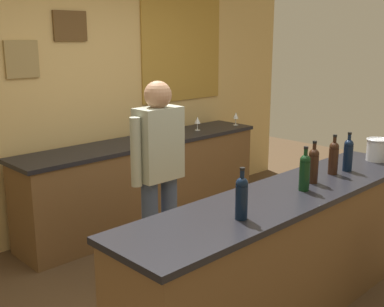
% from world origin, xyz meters
% --- Properties ---
extents(ground_plane, '(10.00, 10.00, 0.00)m').
position_xyz_m(ground_plane, '(0.00, 0.00, 0.00)').
color(ground_plane, '#4C3823').
extents(back_wall, '(6.00, 0.09, 2.80)m').
position_xyz_m(back_wall, '(0.02, 2.03, 1.42)').
color(back_wall, tan).
rests_on(back_wall, ground_plane).
extents(bar_counter, '(2.79, 0.60, 0.92)m').
position_xyz_m(bar_counter, '(0.00, -0.40, 0.46)').
color(bar_counter, brown).
rests_on(bar_counter, ground_plane).
extents(side_counter, '(2.84, 0.56, 0.90)m').
position_xyz_m(side_counter, '(0.40, 1.65, 0.45)').
color(side_counter, brown).
rests_on(side_counter, ground_plane).
extents(bartender, '(0.52, 0.21, 1.62)m').
position_xyz_m(bartender, '(-0.31, 0.59, 0.94)').
color(bartender, '#384766').
rests_on(bartender, ground_plane).
extents(wine_bottle_a, '(0.07, 0.07, 0.31)m').
position_xyz_m(wine_bottle_a, '(-0.62, -0.50, 1.06)').
color(wine_bottle_a, black).
rests_on(wine_bottle_a, bar_counter).
extents(wine_bottle_b, '(0.07, 0.07, 0.31)m').
position_xyz_m(wine_bottle_b, '(0.09, -0.45, 1.06)').
color(wine_bottle_b, black).
rests_on(wine_bottle_b, bar_counter).
extents(wine_bottle_c, '(0.07, 0.07, 0.31)m').
position_xyz_m(wine_bottle_c, '(0.28, -0.40, 1.06)').
color(wine_bottle_c, black).
rests_on(wine_bottle_c, bar_counter).
extents(wine_bottle_d, '(0.07, 0.07, 0.31)m').
position_xyz_m(wine_bottle_d, '(0.59, -0.39, 1.06)').
color(wine_bottle_d, black).
rests_on(wine_bottle_d, bar_counter).
extents(wine_bottle_e, '(0.07, 0.07, 0.31)m').
position_xyz_m(wine_bottle_e, '(0.75, -0.42, 1.06)').
color(wine_bottle_e, black).
rests_on(wine_bottle_e, bar_counter).
extents(ice_bucket, '(0.19, 0.19, 0.19)m').
position_xyz_m(ice_bucket, '(1.22, -0.43, 1.02)').
color(ice_bucket, '#B7BABF').
rests_on(ice_bucket, bar_counter).
extents(wine_glass_a, '(0.07, 0.07, 0.16)m').
position_xyz_m(wine_glass_a, '(1.15, 1.64, 1.01)').
color(wine_glass_a, silver).
rests_on(wine_glass_a, side_counter).
extents(wine_glass_b, '(0.07, 0.07, 0.16)m').
position_xyz_m(wine_glass_b, '(1.71, 1.55, 1.01)').
color(wine_glass_b, silver).
rests_on(wine_glass_b, side_counter).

